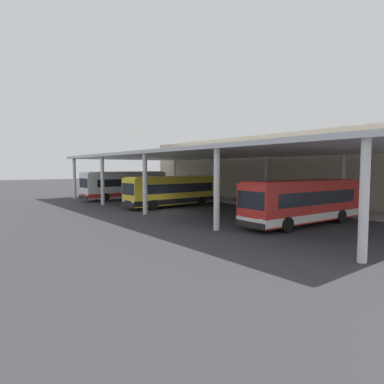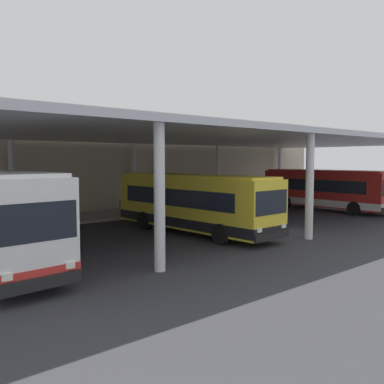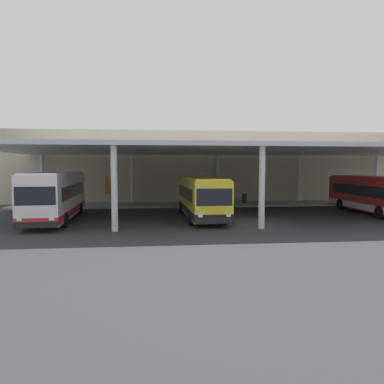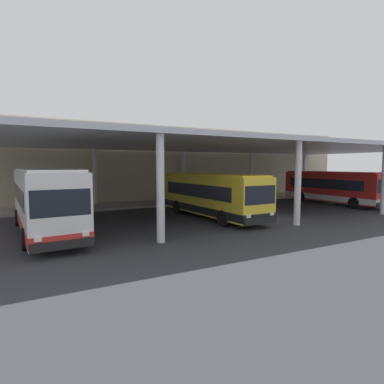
{
  "view_description": "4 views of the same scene",
  "coord_description": "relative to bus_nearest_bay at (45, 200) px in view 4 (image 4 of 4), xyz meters",
  "views": [
    {
      "loc": [
        24.95,
        -16.67,
        4.02
      ],
      "look_at": [
        -1.82,
        4.06,
        1.55
      ],
      "focal_mm": 30.78,
      "sensor_mm": 36.0,
      "label": 1
    },
    {
      "loc": [
        -17.95,
        -14.36,
        3.96
      ],
      "look_at": [
        -2.36,
        3.73,
        2.12
      ],
      "focal_mm": 39.05,
      "sensor_mm": 36.0,
      "label": 2
    },
    {
      "loc": [
        -6.7,
        -23.95,
        3.89
      ],
      "look_at": [
        -3.99,
        2.24,
        2.05
      ],
      "focal_mm": 32.41,
      "sensor_mm": 36.0,
      "label": 3
    },
    {
      "loc": [
        -14.93,
        -16.27,
        3.75
      ],
      "look_at": [
        -3.48,
        4.99,
        1.68
      ],
      "focal_mm": 28.82,
      "sensor_mm": 36.0,
      "label": 4
    }
  ],
  "objects": [
    {
      "name": "trash_bin",
      "position": [
        16.64,
        9.09,
        -1.16
      ],
      "size": [
        0.52,
        0.52,
        0.98
      ],
      "color": "#33383D",
      "rests_on": "platform_kerb"
    },
    {
      "name": "bench_waiting",
      "position": [
        12.74,
        9.24,
        -1.18
      ],
      "size": [
        1.8,
        0.45,
        0.92
      ],
      "color": "brown",
      "rests_on": "platform_kerb"
    },
    {
      "name": "bus_second_bay",
      "position": [
        10.86,
        0.04,
        -0.19
      ],
      "size": [
        2.96,
        10.61,
        3.17
      ],
      "color": "yellow",
      "rests_on": "ground"
    },
    {
      "name": "ground_plane",
      "position": [
        14.09,
        -2.58,
        -1.84
      ],
      "size": [
        200.0,
        200.0,
        0.0
      ],
      "primitive_type": "plane",
      "color": "#333338"
    },
    {
      "name": "bus_nearest_bay",
      "position": [
        0.0,
        0.0,
        0.0
      ],
      "size": [
        3.22,
        11.46,
        3.57
      ],
      "color": "white",
      "rests_on": "ground"
    },
    {
      "name": "banner_sign",
      "position": [
        2.73,
        8.36,
        0.14
      ],
      "size": [
        0.7,
        0.12,
        3.2
      ],
      "color": "#B2B2B7",
      "rests_on": "platform_kerb"
    },
    {
      "name": "station_building_facade",
      "position": [
        14.09,
        12.42,
        2.16
      ],
      "size": [
        48.0,
        1.6,
        7.99
      ],
      "primitive_type": "cube",
      "color": "#C1B293",
      "rests_on": "ground"
    },
    {
      "name": "canopy_shelter",
      "position": [
        14.09,
        2.92,
        3.45
      ],
      "size": [
        40.0,
        17.0,
        5.55
      ],
      "color": "silver",
      "rests_on": "ground"
    },
    {
      "name": "bus_middle_bay",
      "position": [
        25.59,
        1.08,
        -0.19
      ],
      "size": [
        3.02,
        10.62,
        3.17
      ],
      "color": "red",
      "rests_on": "ground"
    },
    {
      "name": "platform_kerb",
      "position": [
        14.09,
        9.17,
        -1.75
      ],
      "size": [
        42.0,
        4.5,
        0.18
      ],
      "primitive_type": "cube",
      "color": "#A39E93",
      "rests_on": "ground"
    }
  ]
}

